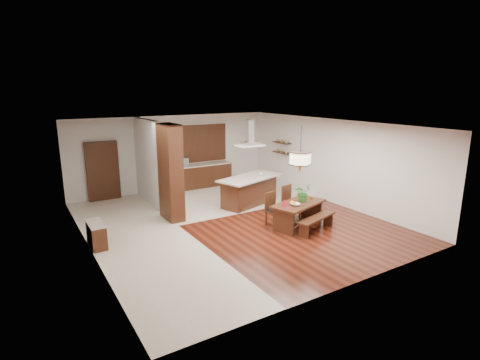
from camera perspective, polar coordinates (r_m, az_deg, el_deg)
room_shell at (r=10.78m, az=-1.36°, el=4.00°), size 9.00×9.04×2.92m
tile_hallway at (r=10.29m, az=-14.80°, el=-8.87°), size 2.50×9.00×0.01m
tile_kitchen at (r=13.96m, az=-2.08°, el=-2.43°), size 5.50×4.00×0.01m
soffit_band at (r=10.67m, az=-1.39°, el=8.37°), size 8.00×9.00×0.02m
partition_pier at (r=11.36m, az=-10.54°, el=1.13°), size 0.45×1.00×2.90m
partition_stub at (r=13.31m, az=-13.84°, el=2.78°), size 0.18×2.40×2.90m
hallway_console at (r=10.14m, az=-21.02°, el=-7.80°), size 0.37×0.88×0.63m
hallway_doorway at (r=14.11m, az=-20.17°, el=1.28°), size 1.10×0.20×2.10m
rear_counter at (r=15.19m, az=-6.09°, el=0.66°), size 2.60×0.62×0.95m
kitchen_window at (r=15.19m, az=-6.64°, el=5.53°), size 2.60×0.08×1.50m
shelf_lower at (r=15.16m, az=6.35°, el=4.19°), size 0.26×0.90×0.04m
shelf_upper at (r=15.10m, az=6.39°, el=5.68°), size 0.26×0.90×0.04m
dining_table at (r=10.91m, az=8.88°, el=-4.39°), size 1.87×1.30×0.71m
dining_bench at (r=10.72m, az=11.59°, el=-6.59°), size 1.52×0.73×0.42m
dining_chair_left at (r=10.86m, az=5.36°, el=-4.52°), size 0.50×0.50×0.98m
dining_chair_right at (r=11.52m, az=7.86°, el=-3.42°), size 0.55×0.55×1.02m
pendant_lantern at (r=10.51m, az=9.22°, el=4.60°), size 0.64×0.64×1.31m
foliage_plant at (r=10.97m, az=9.51°, el=-1.87°), size 0.55×0.51×0.52m
fruit_bowl at (r=10.58m, az=8.43°, el=-3.71°), size 0.32×0.32×0.06m
napkin_cone at (r=10.45m, az=6.74°, el=-3.41°), size 0.18×0.18×0.22m
gold_ornament at (r=11.20m, az=10.91°, el=-2.73°), size 0.08×0.08×0.10m
kitchen_island at (r=12.81m, az=1.45°, el=-1.57°), size 2.58×1.70×0.98m
range_hood at (r=12.45m, az=1.50°, el=7.17°), size 0.90×0.55×0.87m
island_cup at (r=12.84m, az=3.15°, el=0.89°), size 0.14×0.14×0.11m
microwave at (r=14.76m, az=-9.12°, el=2.73°), size 0.68×0.52×0.34m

